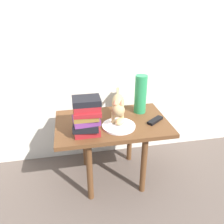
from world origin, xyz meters
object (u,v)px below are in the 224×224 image
(cat, at_px, (118,105))
(candle_jar, at_px, (88,116))
(side_table, at_px, (112,130))
(green_vase, at_px, (141,94))
(book_stack, at_px, (86,117))
(bread_roll, at_px, (120,121))
(tv_remote, at_px, (155,120))
(plate, at_px, (119,126))

(cat, relative_size, candle_jar, 5.56)
(side_table, bearing_deg, green_vase, 25.56)
(side_table, xyz_separation_m, book_stack, (-0.20, -0.13, 0.20))
(bread_roll, relative_size, green_vase, 0.26)
(cat, height_order, book_stack, book_stack)
(green_vase, bearing_deg, cat, -150.59)
(tv_remote, bearing_deg, side_table, 132.59)
(cat, relative_size, book_stack, 1.83)
(book_stack, bearing_deg, tv_remote, 8.01)
(side_table, relative_size, bread_roll, 10.41)
(book_stack, relative_size, candle_jar, 3.04)
(book_stack, height_order, candle_jar, book_stack)
(bread_roll, xyz_separation_m, candle_jar, (-0.22, 0.13, -0.00))
(candle_jar, xyz_separation_m, tv_remote, (0.49, -0.11, -0.03))
(green_vase, distance_m, candle_jar, 0.44)
(plate, relative_size, green_vase, 0.78)
(cat, bearing_deg, tv_remote, -13.41)
(cat, xyz_separation_m, tv_remote, (0.27, -0.06, -0.12))
(bread_roll, height_order, cat, cat)
(side_table, distance_m, cat, 0.21)
(bread_roll, bearing_deg, candle_jar, 148.94)
(plate, height_order, tv_remote, tv_remote)
(plate, xyz_separation_m, bread_roll, (0.01, 0.01, 0.03))
(side_table, height_order, tv_remote, tv_remote)
(bread_roll, bearing_deg, cat, 89.32)
(bread_roll, bearing_deg, tv_remote, 3.39)
(book_stack, xyz_separation_m, tv_remote, (0.51, 0.07, -0.12))
(book_stack, bearing_deg, side_table, 33.97)
(cat, distance_m, tv_remote, 0.30)
(bread_roll, bearing_deg, green_vase, 43.59)
(tv_remote, bearing_deg, book_stack, 151.42)
(tv_remote, bearing_deg, green_vase, 73.31)
(book_stack, relative_size, tv_remote, 1.72)
(green_vase, bearing_deg, bread_roll, -136.41)
(plate, distance_m, bread_roll, 0.04)
(side_table, relative_size, book_stack, 3.23)
(side_table, bearing_deg, candle_jar, 162.66)
(cat, height_order, green_vase, green_vase)
(side_table, relative_size, plate, 3.50)
(book_stack, bearing_deg, green_vase, 29.43)
(cat, bearing_deg, book_stack, -150.54)
(candle_jar, relative_size, tv_remote, 0.57)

